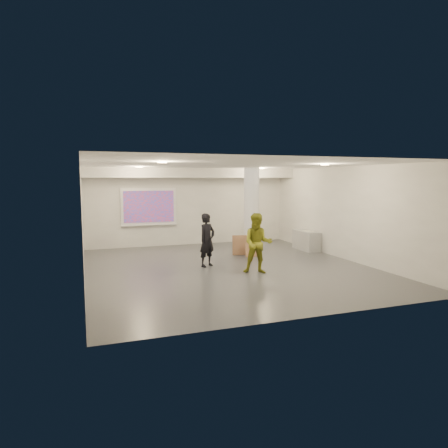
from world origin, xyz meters
name	(u,v)px	position (x,y,z in m)	size (l,w,h in m)	color
floor	(229,268)	(0.00, 0.00, 0.00)	(8.00, 9.00, 0.01)	#34373C
ceiling	(229,165)	(0.00, 0.00, 3.00)	(8.00, 9.00, 0.01)	white
wall_back	(189,207)	(0.00, 4.50, 1.50)	(8.00, 0.01, 3.00)	silver
wall_front	(313,239)	(0.00, -4.50, 1.50)	(8.00, 0.01, 3.00)	silver
wall_left	(82,222)	(-4.00, 0.00, 1.50)	(0.01, 9.00, 3.00)	silver
wall_right	(345,213)	(4.00, 0.00, 1.50)	(0.01, 9.00, 3.00)	silver
soffit_band	(193,173)	(0.00, 3.95, 2.82)	(8.00, 1.10, 0.36)	silver
downlight_nw	(139,167)	(-2.20, 2.50, 2.98)	(0.22, 0.22, 0.02)	#FBD291
downlight_ne	(262,168)	(2.20, 2.50, 2.98)	(0.22, 0.22, 0.02)	#FBD291
downlight_sw	(162,162)	(-2.20, -1.50, 2.98)	(0.22, 0.22, 0.02)	#FBD291
downlight_se	(325,165)	(2.20, -1.50, 2.98)	(0.22, 0.22, 0.02)	#FBD291
column	(251,211)	(1.50, 1.80, 1.50)	(0.52, 0.52, 3.00)	white
projection_screen	(149,207)	(-1.60, 4.45, 1.53)	(2.10, 0.13, 1.42)	white
credenza	(306,240)	(3.72, 1.83, 0.35)	(0.50, 1.21, 0.71)	#949799
papers_stack	(308,231)	(3.71, 1.68, 0.72)	(0.27, 0.35, 0.02)	silver
cardboard_back	(241,245)	(1.10, 1.70, 0.34)	(0.62, 0.06, 0.68)	#8D6242
cardboard_front	(251,250)	(1.29, 1.30, 0.23)	(0.43, 0.04, 0.47)	#8D6242
woman	(207,240)	(-0.53, 0.40, 0.79)	(0.58, 0.38, 1.58)	black
man	(258,243)	(0.52, -0.91, 0.83)	(0.81, 0.63, 1.66)	olive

